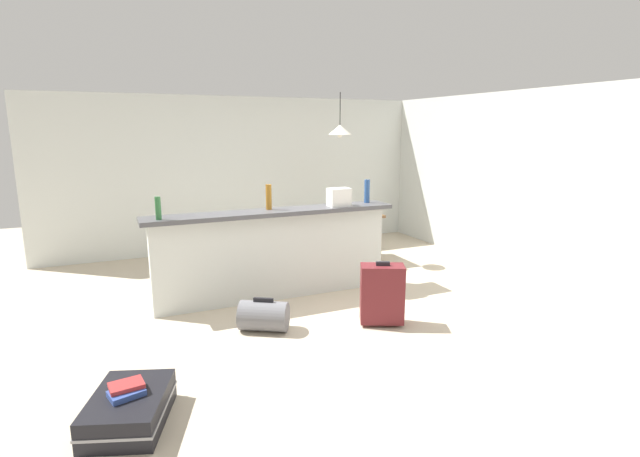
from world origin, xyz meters
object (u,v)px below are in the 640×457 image
grocery_bag (339,197)px  book_stack (126,390)px  pendant_lamp (340,130)px  suitcase_upright_maroon (382,294)px  bottle_green (158,208)px  bottle_blue (367,191)px  bottle_amber (269,197)px  dining_chair_near_partition (355,235)px  duffel_bag_grey (264,316)px  suitcase_flat_black (130,409)px  dining_table (340,220)px

grocery_bag → book_stack: 3.33m
pendant_lamp → suitcase_upright_maroon: size_ratio=0.96×
bottle_green → grocery_bag: size_ratio=0.92×
pendant_lamp → bottle_blue: bearing=-97.7°
bottle_amber → bottle_blue: 1.31m
dining_chair_near_partition → suitcase_upright_maroon: size_ratio=1.39×
bottle_amber → bottle_blue: size_ratio=1.00×
pendant_lamp → suitcase_upright_maroon: (-0.67, -2.37, -1.64)m
bottle_green → book_stack: bearing=-103.4°
bottle_green → duffel_bag_grey: (0.86, -0.78, -1.03)m
duffel_bag_grey → pendant_lamp: bearing=47.8°
dining_chair_near_partition → suitcase_flat_black: 4.10m
bottle_green → suitcase_upright_maroon: (2.03, -1.13, -0.85)m
suitcase_flat_black → duffel_bag_grey: 1.73m
book_stack → bottle_green: bearing=76.6°
bottle_amber → grocery_bag: bottle_amber is taller
grocery_bag → book_stack: bearing=-142.7°
bottle_blue → grocery_bag: bearing=-165.3°
bottle_blue → book_stack: bottle_blue is taller
bottle_blue → dining_table: bottle_blue is taller
grocery_bag → book_stack: grocery_bag is taller
grocery_bag → duffel_bag_grey: bearing=-146.5°
bottle_green → duffel_bag_grey: bottle_green is taller
dining_chair_near_partition → pendant_lamp: pendant_lamp is taller
bottle_amber → dining_table: (1.45, 1.05, -0.56)m
dining_chair_near_partition → bottle_green: bearing=-165.3°
bottle_blue → dining_chair_near_partition: 0.90m
pendant_lamp → suitcase_flat_black: bearing=-135.0°
bottle_amber → pendant_lamp: bearing=36.8°
bottle_blue → suitcase_flat_black: (-3.00, -2.06, -1.10)m
bottle_amber → book_stack: size_ratio=1.15×
bottle_green → pendant_lamp: (2.70, 1.24, 0.79)m
dining_chair_near_partition → book_stack: (-3.14, -2.62, -0.26)m
bottle_green → suitcase_flat_black: bottle_green is taller
bottle_amber → duffel_bag_grey: (-0.38, -0.93, -1.06)m
suitcase_flat_black → book_stack: bearing=-154.3°
bottle_amber → suitcase_flat_black: bearing=-129.4°
grocery_bag → suitcase_flat_black: 3.37m
dining_chair_near_partition → suitcase_upright_maroon: 1.96m
bottle_amber → dining_table: bottle_amber is taller
pendant_lamp → suitcase_flat_black: pendant_lamp is taller
suitcase_upright_maroon → grocery_bag: bearing=86.6°
pendant_lamp → duffel_bag_grey: bearing=-132.2°
dining_chair_near_partition → suitcase_upright_maroon: dining_chair_near_partition is taller
pendant_lamp → bottle_green: bearing=-155.3°
bottle_amber → suitcase_upright_maroon: 1.74m
bottle_blue → pendant_lamp: bearing=82.3°
bottle_green → pendant_lamp: bearing=24.7°
dining_chair_near_partition → pendant_lamp: size_ratio=1.45×
duffel_bag_grey → book_stack: (-1.32, -1.13, 0.10)m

